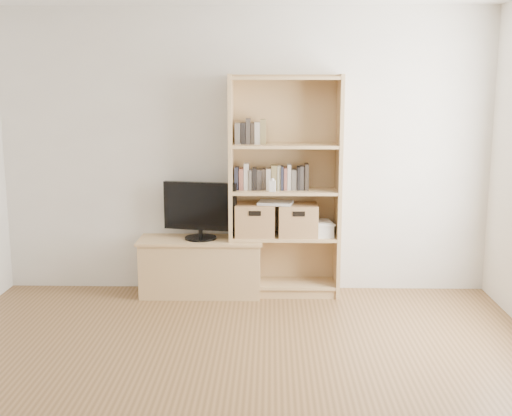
{
  "coord_description": "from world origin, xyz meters",
  "views": [
    {
      "loc": [
        0.24,
        -3.39,
        1.9
      ],
      "look_at": [
        0.12,
        1.9,
        0.89
      ],
      "focal_mm": 45.0,
      "sensor_mm": 36.0,
      "label": 1
    }
  ],
  "objects_px": {
    "basket_right": "(298,220)",
    "laptop": "(275,203)",
    "television": "(200,210)",
    "baby_monitor": "(273,186)",
    "tv_stand": "(201,268)",
    "bookshelf": "(285,187)",
    "basket_left": "(255,220)"
  },
  "relations": [
    {
      "from": "baby_monitor",
      "to": "laptop",
      "type": "relative_size",
      "value": 0.33
    },
    {
      "from": "television",
      "to": "laptop",
      "type": "xyz_separation_m",
      "value": [
        0.68,
        0.01,
        0.07
      ]
    },
    {
      "from": "tv_stand",
      "to": "bookshelf",
      "type": "distance_m",
      "value": 1.07
    },
    {
      "from": "bookshelf",
      "to": "basket_right",
      "type": "xyz_separation_m",
      "value": [
        0.12,
        -0.01,
        -0.3
      ]
    },
    {
      "from": "bookshelf",
      "to": "baby_monitor",
      "type": "xyz_separation_m",
      "value": [
        -0.11,
        -0.11,
        0.03
      ]
    },
    {
      "from": "bookshelf",
      "to": "baby_monitor",
      "type": "distance_m",
      "value": 0.16
    },
    {
      "from": "tv_stand",
      "to": "television",
      "type": "distance_m",
      "value": 0.54
    },
    {
      "from": "basket_right",
      "to": "laptop",
      "type": "relative_size",
      "value": 1.16
    },
    {
      "from": "television",
      "to": "basket_left",
      "type": "xyz_separation_m",
      "value": [
        0.5,
        0.02,
        -0.09
      ]
    },
    {
      "from": "basket_left",
      "to": "tv_stand",
      "type": "bearing_deg",
      "value": -177.81
    },
    {
      "from": "bookshelf",
      "to": "laptop",
      "type": "xyz_separation_m",
      "value": [
        -0.08,
        -0.02,
        -0.14
      ]
    },
    {
      "from": "basket_right",
      "to": "baby_monitor",
      "type": "bearing_deg",
      "value": -155.83
    },
    {
      "from": "tv_stand",
      "to": "basket_left",
      "type": "height_order",
      "value": "basket_left"
    },
    {
      "from": "baby_monitor",
      "to": "basket_left",
      "type": "relative_size",
      "value": 0.28
    },
    {
      "from": "baby_monitor",
      "to": "basket_right",
      "type": "xyz_separation_m",
      "value": [
        0.23,
        0.11,
        -0.33
      ]
    },
    {
      "from": "basket_right",
      "to": "laptop",
      "type": "bearing_deg",
      "value": -177.15
    },
    {
      "from": "television",
      "to": "basket_left",
      "type": "height_order",
      "value": "television"
    },
    {
      "from": "television",
      "to": "laptop",
      "type": "height_order",
      "value": "television"
    },
    {
      "from": "baby_monitor",
      "to": "laptop",
      "type": "bearing_deg",
      "value": 83.75
    },
    {
      "from": "basket_right",
      "to": "bookshelf",
      "type": "bearing_deg",
      "value": 177.23
    },
    {
      "from": "tv_stand",
      "to": "bookshelf",
      "type": "height_order",
      "value": "bookshelf"
    },
    {
      "from": "tv_stand",
      "to": "bookshelf",
      "type": "bearing_deg",
      "value": 1.73
    },
    {
      "from": "basket_right",
      "to": "laptop",
      "type": "height_order",
      "value": "laptop"
    },
    {
      "from": "tv_stand",
      "to": "television",
      "type": "relative_size",
      "value": 1.61
    },
    {
      "from": "bookshelf",
      "to": "laptop",
      "type": "height_order",
      "value": "bookshelf"
    },
    {
      "from": "tv_stand",
      "to": "basket_right",
      "type": "distance_m",
      "value": 0.99
    },
    {
      "from": "basket_left",
      "to": "basket_right",
      "type": "height_order",
      "value": "basket_left"
    },
    {
      "from": "bookshelf",
      "to": "basket_right",
      "type": "bearing_deg",
      "value": -2.6
    },
    {
      "from": "television",
      "to": "baby_monitor",
      "type": "relative_size",
      "value": 6.81
    },
    {
      "from": "bookshelf",
      "to": "laptop",
      "type": "distance_m",
      "value": 0.16
    },
    {
      "from": "television",
      "to": "baby_monitor",
      "type": "height_order",
      "value": "baby_monitor"
    },
    {
      "from": "television",
      "to": "basket_right",
      "type": "bearing_deg",
      "value": 12.55
    }
  ]
}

